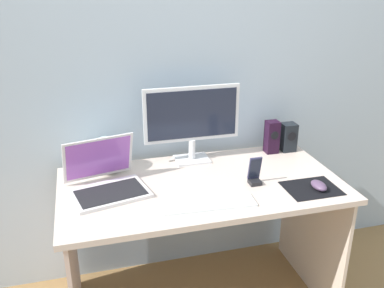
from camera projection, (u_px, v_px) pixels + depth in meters
wall_back at (180, 59)px, 2.24m from camera, size 6.00×0.04×2.50m
desk at (201, 211)px, 2.12m from camera, size 1.35×0.70×0.73m
monitor at (192, 119)px, 2.21m from camera, size 0.51×0.14×0.41m
speaker_right at (288, 137)px, 2.40m from camera, size 0.08×0.08×0.16m
speaker_near_monitor at (272, 137)px, 2.37m from camera, size 0.07×0.07×0.18m
laptop at (106, 181)px, 1.97m from camera, size 0.39×0.37×0.24m
fishbowl at (106, 155)px, 2.15m from camera, size 0.19×0.19×0.19m
keyboard_external at (209, 204)px, 1.86m from camera, size 0.42×0.14×0.01m
mousepad at (311, 188)px, 2.00m from camera, size 0.25×0.20×0.00m
mouse at (319, 185)px, 1.99m from camera, size 0.06×0.10×0.04m
phone_in_dock at (255, 174)px, 2.04m from camera, size 0.06×0.06×0.14m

